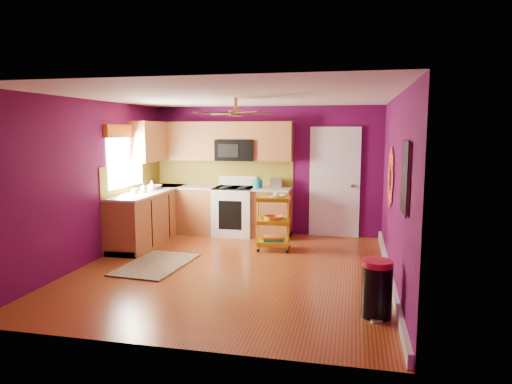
# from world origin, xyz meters

# --- Properties ---
(ground) EXTENTS (5.00, 5.00, 0.00)m
(ground) POSITION_xyz_m (0.00, 0.00, 0.00)
(ground) COLOR maroon
(ground) RESTS_ON ground
(room_envelope) EXTENTS (4.54, 5.04, 2.52)m
(room_envelope) POSITION_xyz_m (0.03, 0.00, 1.63)
(room_envelope) COLOR #510940
(room_envelope) RESTS_ON ground
(lower_cabinets) EXTENTS (2.81, 2.31, 0.94)m
(lower_cabinets) POSITION_xyz_m (-1.35, 1.82, 0.43)
(lower_cabinets) COLOR brown
(lower_cabinets) RESTS_ON ground
(electric_range) EXTENTS (0.76, 0.66, 1.13)m
(electric_range) POSITION_xyz_m (-0.55, 2.17, 0.48)
(electric_range) COLOR white
(electric_range) RESTS_ON ground
(upper_cabinetry) EXTENTS (2.80, 2.30, 1.26)m
(upper_cabinetry) POSITION_xyz_m (-1.24, 2.17, 1.80)
(upper_cabinetry) COLOR brown
(upper_cabinetry) RESTS_ON ground
(left_window) EXTENTS (0.08, 1.35, 1.08)m
(left_window) POSITION_xyz_m (-2.22, 1.05, 1.74)
(left_window) COLOR white
(left_window) RESTS_ON ground
(panel_door) EXTENTS (0.95, 0.11, 2.15)m
(panel_door) POSITION_xyz_m (1.35, 2.47, 1.02)
(panel_door) COLOR white
(panel_door) RESTS_ON ground
(right_wall_art) EXTENTS (0.04, 2.74, 1.04)m
(right_wall_art) POSITION_xyz_m (2.23, -0.34, 1.44)
(right_wall_art) COLOR black
(right_wall_art) RESTS_ON ground
(ceiling_fan) EXTENTS (1.01, 1.01, 0.26)m
(ceiling_fan) POSITION_xyz_m (0.00, 0.20, 2.29)
(ceiling_fan) COLOR #BF8C3F
(ceiling_fan) RESTS_ON ground
(shag_rug) EXTENTS (0.96, 1.46, 0.02)m
(shag_rug) POSITION_xyz_m (-1.19, -0.05, 0.01)
(shag_rug) COLOR black
(shag_rug) RESTS_ON ground
(rolling_cart) EXTENTS (0.58, 0.45, 1.00)m
(rolling_cart) POSITION_xyz_m (0.40, 1.20, 0.51)
(rolling_cart) COLOR gold
(rolling_cart) RESTS_ON ground
(trash_can) EXTENTS (0.42, 0.42, 0.63)m
(trash_can) POSITION_xyz_m (1.98, -1.33, 0.32)
(trash_can) COLOR black
(trash_can) RESTS_ON ground
(teal_kettle) EXTENTS (0.18, 0.18, 0.21)m
(teal_kettle) POSITION_xyz_m (-0.09, 2.17, 1.02)
(teal_kettle) COLOR #127287
(teal_kettle) RESTS_ON lower_cabinets
(toaster) EXTENTS (0.22, 0.15, 0.18)m
(toaster) POSITION_xyz_m (0.25, 2.31, 1.03)
(toaster) COLOR beige
(toaster) RESTS_ON lower_cabinets
(soap_bottle_a) EXTENTS (0.08, 0.08, 0.17)m
(soap_bottle_a) POSITION_xyz_m (-1.92, 1.08, 1.03)
(soap_bottle_a) COLOR #EA3F72
(soap_bottle_a) RESTS_ON lower_cabinets
(soap_bottle_b) EXTENTS (0.15, 0.15, 0.19)m
(soap_bottle_b) POSITION_xyz_m (-1.90, 1.38, 1.03)
(soap_bottle_b) COLOR white
(soap_bottle_b) RESTS_ON lower_cabinets
(counter_dish) EXTENTS (0.29, 0.29, 0.07)m
(counter_dish) POSITION_xyz_m (-1.97, 1.61, 0.98)
(counter_dish) COLOR white
(counter_dish) RESTS_ON lower_cabinets
(counter_cup) EXTENTS (0.12, 0.12, 0.10)m
(counter_cup) POSITION_xyz_m (-2.00, 0.91, 0.99)
(counter_cup) COLOR white
(counter_cup) RESTS_ON lower_cabinets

